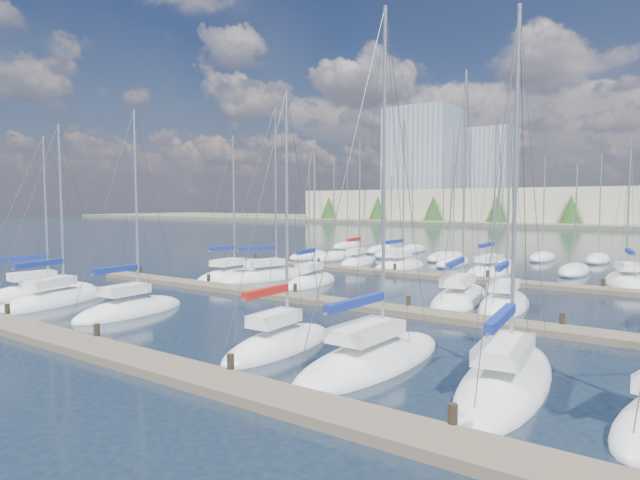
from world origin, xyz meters
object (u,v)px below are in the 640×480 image
Objects in this scene: sailboat_f at (506,381)px; sailboat_j at (311,282)px; sailboat_e at (372,359)px; sailboat_i at (269,277)px; sailboat_a at (39,293)px; sailboat_l at (504,305)px; sailboat_c at (130,310)px; sailboat_o at (399,266)px; sailboat_q at (627,282)px; sailboat_k at (459,298)px; sailboat_b at (55,301)px; sailboat_h at (230,276)px; sailboat_d at (279,344)px; sailboat_p at (490,271)px; sailboat_n at (357,262)px.

sailboat_f reaches higher than sailboat_j.
sailboat_i is at bearing 142.93° from sailboat_e.
sailboat_e is (25.26, -0.49, -0.00)m from sailboat_a.
sailboat_f is at bearing 6.30° from sailboat_a.
sailboat_l reaches higher than sailboat_a.
sailboat_c is at bearing -147.46° from sailboat_l.
sailboat_o is 1.24× the size of sailboat_q.
sailboat_o is at bearing 77.30° from sailboat_j.
sailboat_l is (2.88, -0.52, -0.01)m from sailboat_k.
sailboat_b is 29.23m from sailboat_o.
sailboat_o is (2.87, 26.97, 0.01)m from sailboat_c.
sailboat_j is at bearing 170.11° from sailboat_l.
sailboat_c is at bearing -71.52° from sailboat_h.
sailboat_h is (-25.38, 12.84, 0.00)m from sailboat_f.
sailboat_i is (-13.65, 15.31, 0.00)m from sailboat_d.
sailboat_o is (-8.40, 27.81, 0.00)m from sailboat_d.
sailboat_j is at bearing 9.15° from sailboat_i.
sailboat_a is (-11.77, -14.17, -0.00)m from sailboat_j.
sailboat_b is at bearing -104.92° from sailboat_o.
sailboat_p reaches higher than sailboat_j.
sailboat_f is 1.11× the size of sailboat_l.
sailboat_d is at bearing -73.97° from sailboat_n.
sailboat_q reaches higher than sailboat_a.
sailboat_d is 0.96× the size of sailboat_c.
sailboat_b is 0.97× the size of sailboat_c.
sailboat_c is (-20.28, -0.01, 0.00)m from sailboat_f.
sailboat_l is 15.57m from sailboat_p.
sailboat_i is (-0.53, -12.70, -0.01)m from sailboat_n.
sailboat_k reaches higher than sailboat_n.
sailboat_f is at bearing -72.75° from sailboat_k.
sailboat_d is 0.94× the size of sailboat_h.
sailboat_l is 18.77m from sailboat_i.
sailboat_f is 23.16m from sailboat_j.
sailboat_d is at bearing -70.00° from sailboat_o.
sailboat_d is 29.05m from sailboat_o.
sailboat_j is 0.95× the size of sailboat_h.
sailboat_e is (4.50, -28.50, -0.00)m from sailboat_p.
sailboat_k is at bearing 100.68° from sailboat_e.
sailboat_n is at bearing 124.91° from sailboat_e.
sailboat_l is 1.08× the size of sailboat_a.
sailboat_i is (-15.86, 0.51, 0.01)m from sailboat_k.
sailboat_e is (13.49, -14.66, -0.00)m from sailboat_j.
sailboat_p is at bearing 58.16° from sailboat_i.
sailboat_l is 29.39m from sailboat_a.
sailboat_c reaches higher than sailboat_q.
sailboat_f is 30.07m from sailboat_a.
sailboat_b is 1.01× the size of sailboat_d.
sailboat_p reaches higher than sailboat_b.
sailboat_p reaches higher than sailboat_a.
sailboat_j is at bearing -156.47° from sailboat_q.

